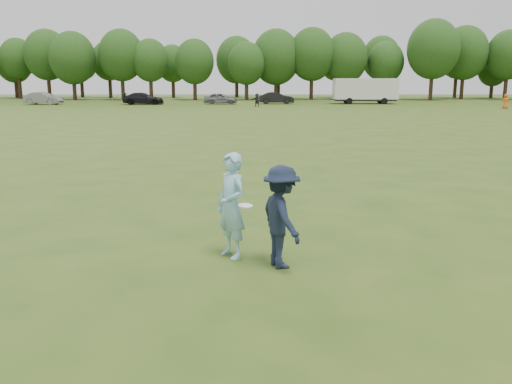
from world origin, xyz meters
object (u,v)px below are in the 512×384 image
car_d (143,99)px  car_e (221,98)px  player_far_c (506,101)px  cargo_trailer (365,90)px  car_f (276,98)px  player_far_d (257,100)px  thrower (231,206)px  defender (281,217)px  field_cone (446,109)px  car_b (43,98)px

car_d → car_e: car_d is taller
player_far_c → cargo_trailer: 17.14m
car_d → car_f: bearing=-87.7°
player_far_c → player_far_d: (-26.79, 4.16, -0.04)m
thrower → car_d: thrower is taller
player_far_c → car_d: size_ratio=0.32×
player_far_d → defender: bearing=-80.3°
player_far_c → cargo_trailer: (-12.98, 11.15, 0.97)m
defender → car_f: 60.63m
car_f → field_cone: (17.23, -12.93, -0.59)m
thrower → defender: size_ratio=1.08×
defender → cargo_trailer: (13.23, 60.99, 0.85)m
player_far_c → car_f: bearing=3.6°
defender → car_b: (-27.17, 58.75, -0.16)m
thrower → car_d: bearing=156.4°
player_far_d → field_cone: bearing=-8.7°
thrower → cargo_trailer: bearing=129.9°
thrower → car_b: thrower is taller
defender → player_far_c: size_ratio=1.15×
defender → car_e: (-5.20, 59.95, -0.21)m
player_far_c → field_cone: bearing=44.4°
thrower → player_far_c: 56.27m
car_d → car_f: car_f is taller
car_d → field_cone: bearing=-111.7°
player_far_c → field_cone: player_far_c is taller
field_cone → cargo_trailer: (-5.86, 13.31, 1.63)m
car_e → car_f: (7.07, 0.66, 0.03)m
field_cone → player_far_c: bearing=16.9°
car_b → car_f: size_ratio=1.04×
player_far_c → car_e: bearing=9.7°
player_far_d → car_e: size_ratio=0.36×
thrower → player_far_c: size_ratio=1.24×
player_far_d → car_f: size_ratio=0.34×
thrower → defender: thrower is taller
thrower → player_far_d: size_ratio=1.31×
thrower → player_far_c: thrower is taller
field_cone → cargo_trailer: cargo_trailer is taller
field_cone → cargo_trailer: bearing=113.8°
player_far_d → car_e: 7.53m
thrower → player_far_d: bearing=142.7°
car_d → cargo_trailer: 28.09m
car_e → field_cone: car_e is taller
defender → car_b: defender is taller
defender → car_e: defender is taller
defender → player_far_d: 54.01m
defender → car_d: size_ratio=0.37×
thrower → car_e: size_ratio=0.48×
car_b → cargo_trailer: size_ratio=0.52×
defender → car_f: size_ratio=0.41×
thrower → car_f: thrower is taller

